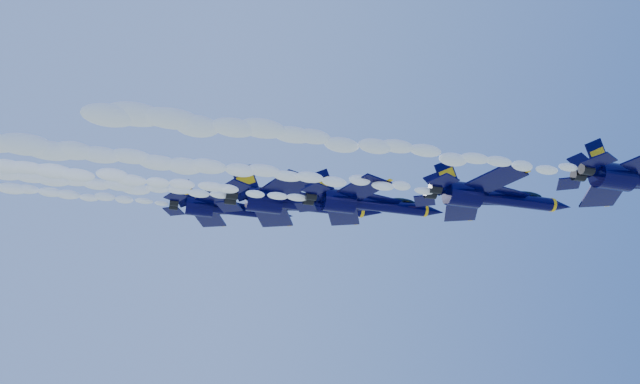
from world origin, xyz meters
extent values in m
ellipsoid|color=black|center=(14.52, -12.13, 150.94)|extent=(1.44, 2.50, 5.92)
cube|color=black|center=(16.18, -8.43, 150.98)|extent=(4.96, 5.88, 0.17)
cube|color=#FFB90C|center=(17.47, -8.43, 151.08)|extent=(2.23, 4.63, 0.09)
cube|color=black|center=(12.48, -13.10, 152.37)|extent=(3.01, 0.95, 3.24)
cube|color=black|center=(12.48, -11.16, 152.37)|extent=(3.01, 0.95, 3.24)
cylinder|color=black|center=(11.28, -12.73, 150.89)|extent=(1.11, 1.02, 1.02)
cylinder|color=black|center=(11.28, -11.53, 150.89)|extent=(1.11, 1.02, 1.02)
cube|color=#FFB90C|center=(17.57, -12.13, 151.71)|extent=(10.17, 0.32, 0.07)
ellipsoid|color=white|center=(-10.47, -12.13, 150.62)|extent=(42.57, 1.93, 1.74)
cylinder|color=black|center=(10.38, -2.38, 152.52)|extent=(8.59, 1.43, 1.43)
ellipsoid|color=black|center=(4.37, -2.38, 152.47)|extent=(1.49, 2.58, 6.11)
cone|color=black|center=(15.91, -2.38, 152.52)|extent=(2.48, 1.43, 1.43)
cylinder|color=#FFB90C|center=(14.77, -2.38, 152.52)|extent=(0.33, 1.49, 1.49)
ellipsoid|color=black|center=(12.00, -2.38, 153.24)|extent=(3.43, 1.12, 0.94)
cube|color=#FFB90C|center=(12.00, -2.38, 152.95)|extent=(4.01, 0.95, 0.17)
cube|color=black|center=(6.09, -6.20, 152.52)|extent=(5.11, 6.06, 0.17)
cube|color=black|center=(6.09, 1.44, 152.52)|extent=(5.11, 6.06, 0.17)
cube|color=#FFB90C|center=(7.42, -6.20, 152.62)|extent=(2.30, 4.78, 0.10)
cube|color=#FFB90C|center=(7.42, 1.44, 152.62)|extent=(2.30, 4.78, 0.10)
cube|color=black|center=(2.27, -3.38, 153.95)|extent=(3.11, 0.98, 3.35)
cube|color=black|center=(2.27, -1.38, 153.95)|extent=(3.11, 0.98, 3.35)
cylinder|color=black|center=(1.03, -3.00, 152.43)|extent=(1.14, 1.05, 1.05)
cylinder|color=black|center=(1.03, -1.76, 152.43)|extent=(1.14, 1.05, 1.05)
cube|color=#FFB90C|center=(7.52, -2.38, 153.27)|extent=(10.50, 0.33, 0.08)
ellipsoid|color=white|center=(-20.73, -2.38, 152.16)|extent=(42.57, 1.99, 1.79)
cylinder|color=black|center=(-1.86, 2.52, 152.58)|extent=(8.09, 1.35, 1.35)
ellipsoid|color=black|center=(-7.52, 2.52, 152.54)|extent=(1.40, 2.43, 5.75)
cone|color=black|center=(3.36, 2.52, 152.58)|extent=(2.34, 1.35, 1.35)
cylinder|color=#FFB90C|center=(2.28, 2.52, 152.58)|extent=(0.31, 1.40, 1.40)
ellipsoid|color=black|center=(-0.33, 2.52, 153.26)|extent=(3.24, 1.05, 0.89)
cube|color=#FFB90C|center=(-0.33, 2.52, 152.99)|extent=(3.78, 0.90, 0.16)
cube|color=black|center=(-5.90, -1.07, 152.58)|extent=(4.82, 5.71, 0.16)
cube|color=black|center=(-5.90, 6.12, 152.58)|extent=(4.82, 5.71, 0.16)
cube|color=#FFB90C|center=(-4.64, -1.07, 152.67)|extent=(2.17, 4.50, 0.09)
cube|color=#FFB90C|center=(-4.64, 6.12, 152.67)|extent=(2.17, 4.50, 0.09)
cube|color=black|center=(-9.50, 1.58, 153.93)|extent=(2.93, 0.93, 3.15)
cube|color=black|center=(-9.50, 3.47, 153.93)|extent=(2.93, 0.93, 3.15)
cylinder|color=black|center=(-10.67, 1.94, 152.49)|extent=(1.08, 0.99, 0.99)
cylinder|color=black|center=(-10.67, 3.11, 152.49)|extent=(1.08, 0.99, 0.99)
cube|color=#FFB90C|center=(-4.55, 2.52, 153.29)|extent=(9.89, 0.31, 0.07)
ellipsoid|color=white|center=(-32.40, 2.52, 152.22)|extent=(42.57, 1.88, 1.69)
cylinder|color=black|center=(-6.54, 13.43, 157.03)|extent=(10.27, 1.71, 1.71)
ellipsoid|color=black|center=(-13.73, 13.43, 156.97)|extent=(1.78, 3.08, 7.30)
cone|color=black|center=(0.08, 13.43, 157.03)|extent=(2.97, 1.71, 1.71)
cylinder|color=#FFB90C|center=(-1.29, 13.43, 157.03)|extent=(0.40, 1.78, 1.78)
ellipsoid|color=black|center=(-4.60, 13.43, 157.89)|extent=(4.11, 1.34, 1.13)
cube|color=#FFB90C|center=(-4.60, 13.43, 157.55)|extent=(4.79, 1.14, 0.21)
cube|color=black|center=(-11.68, 8.87, 157.03)|extent=(6.12, 7.25, 0.21)
cube|color=black|center=(-11.68, 18.00, 157.03)|extent=(6.12, 7.25, 0.21)
cube|color=#FFB90C|center=(-10.08, 8.87, 157.15)|extent=(2.75, 5.72, 0.11)
cube|color=#FFB90C|center=(-10.08, 18.00, 157.15)|extent=(2.75, 5.72, 0.11)
cube|color=black|center=(-16.24, 12.24, 158.74)|extent=(3.72, 1.17, 4.00)
cube|color=black|center=(-16.24, 14.63, 158.74)|extent=(3.72, 1.17, 4.00)
cylinder|color=black|center=(-17.73, 12.69, 156.92)|extent=(1.37, 1.26, 1.26)
cylinder|color=black|center=(-17.73, 14.18, 156.92)|extent=(1.37, 1.26, 1.26)
cube|color=#FFB90C|center=(-9.97, 13.43, 157.92)|extent=(12.55, 0.40, 0.09)
ellipsoid|color=white|center=(-39.58, 13.43, 156.65)|extent=(42.57, 2.39, 2.15)
cylinder|color=black|center=(-14.86, 22.74, 159.53)|extent=(8.63, 1.44, 1.44)
ellipsoid|color=black|center=(-20.90, 22.74, 159.49)|extent=(1.50, 2.59, 6.14)
cone|color=black|center=(-9.29, 22.74, 159.53)|extent=(2.49, 1.44, 1.44)
cylinder|color=#FFB90C|center=(-10.44, 22.74, 159.53)|extent=(0.34, 1.50, 1.50)
ellipsoid|color=black|center=(-13.23, 22.74, 160.25)|extent=(3.45, 1.12, 0.95)
cube|color=#FFB90C|center=(-13.23, 22.74, 159.97)|extent=(4.03, 0.96, 0.17)
cube|color=black|center=(-19.17, 18.90, 159.53)|extent=(5.14, 6.10, 0.17)
cube|color=black|center=(-19.17, 26.57, 159.53)|extent=(5.14, 6.10, 0.17)
cube|color=#FFB90C|center=(-17.83, 18.90, 159.63)|extent=(2.31, 4.80, 0.10)
cube|color=#FFB90C|center=(-17.83, 26.57, 159.63)|extent=(2.31, 4.80, 0.10)
cube|color=black|center=(-23.01, 21.73, 160.97)|extent=(3.12, 0.99, 3.36)
cube|color=black|center=(-23.01, 23.75, 160.97)|extent=(3.12, 0.99, 3.36)
cylinder|color=black|center=(-24.26, 22.11, 159.44)|extent=(1.15, 1.06, 1.06)
cylinder|color=black|center=(-24.26, 23.36, 159.44)|extent=(1.15, 1.06, 1.06)
cube|color=#FFB90C|center=(-17.73, 22.74, 160.28)|extent=(10.55, 0.34, 0.08)
camera|label=1|loc=(-24.53, -54.23, 124.01)|focal=35.00mm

